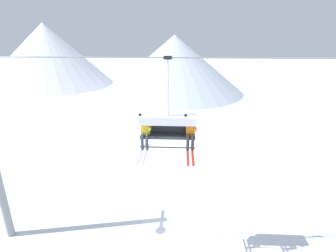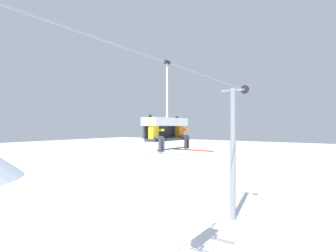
{
  "view_description": "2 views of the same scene",
  "coord_description": "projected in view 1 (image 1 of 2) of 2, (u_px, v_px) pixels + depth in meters",
  "views": [
    {
      "loc": [
        0.23,
        -9.99,
        9.45
      ],
      "look_at": [
        -0.27,
        -0.67,
        6.11
      ],
      "focal_mm": 28.0,
      "sensor_mm": 36.0,
      "label": 1
    },
    {
      "loc": [
        -8.3,
        -6.42,
        6.25
      ],
      "look_at": [
        -0.14,
        -0.76,
        6.26
      ],
      "focal_mm": 28.0,
      "sensor_mm": 36.0,
      "label": 2
    }
  ],
  "objects": [
    {
      "name": "skier_orange",
      "position": [
        190.0,
        132.0,
        9.66
      ],
      "size": [
        0.48,
        1.7,
        1.34
      ],
      "color": "orange"
    },
    {
      "name": "skier_yellow",
      "position": [
        145.0,
        131.0,
        9.74
      ],
      "size": [
        0.48,
        1.7,
        1.34
      ],
      "color": "yellow"
    },
    {
      "name": "chairlift_chair",
      "position": [
        168.0,
        122.0,
        9.8
      ],
      "size": [
        2.1,
        0.74,
        3.29
      ],
      "color": "#33383D"
    },
    {
      "name": "mountain_peak_central",
      "position": [
        175.0,
        64.0,
        42.72
      ],
      "size": [
        22.7,
        22.7,
        9.16
      ],
      "color": "silver",
      "rests_on": "ground_plane"
    },
    {
      "name": "ground_plane",
      "position": [
        174.0,
        241.0,
        12.59
      ],
      "size": [
        200.0,
        200.0,
        0.0
      ],
      "primitive_type": "plane",
      "color": "white"
    },
    {
      "name": "mountain_peak_west",
      "position": [
        47.0,
        55.0,
        48.64
      ],
      "size": [
        23.61,
        23.61,
        11.17
      ],
      "color": "white",
      "rests_on": "ground_plane"
    },
    {
      "name": "lift_cable",
      "position": [
        183.0,
        58.0,
        8.91
      ],
      "size": [
        18.67,
        0.05,
        0.05
      ],
      "color": "gray"
    }
  ]
}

